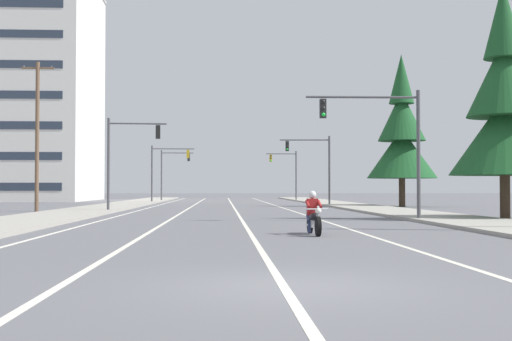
# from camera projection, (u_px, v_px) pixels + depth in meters

# --- Properties ---
(ground_plane) EXTENTS (400.00, 400.00, 0.00)m
(ground_plane) POSITION_uv_depth(u_px,v_px,m) (288.00, 286.00, 10.54)
(ground_plane) COLOR #5B5B60
(lane_stripe_center) EXTENTS (0.16, 100.00, 0.01)m
(lane_stripe_center) POSITION_uv_depth(u_px,v_px,m) (234.00, 207.00, 55.46)
(lane_stripe_center) COLOR beige
(lane_stripe_center) RESTS_ON ground
(lane_stripe_left) EXTENTS (0.16, 100.00, 0.01)m
(lane_stripe_left) POSITION_uv_depth(u_px,v_px,m) (191.00, 207.00, 55.28)
(lane_stripe_left) COLOR beige
(lane_stripe_left) RESTS_ON ground
(lane_stripe_right) EXTENTS (0.16, 100.00, 0.01)m
(lane_stripe_right) POSITION_uv_depth(u_px,v_px,m) (280.00, 207.00, 55.65)
(lane_stripe_right) COLOR beige
(lane_stripe_right) RESTS_ON ground
(lane_stripe_far_left) EXTENTS (0.16, 100.00, 0.01)m
(lane_stripe_far_left) POSITION_uv_depth(u_px,v_px,m) (152.00, 207.00, 55.12)
(lane_stripe_far_left) COLOR beige
(lane_stripe_far_left) RESTS_ON ground
(sidewalk_kerb_right) EXTENTS (4.40, 110.00, 0.14)m
(sidewalk_kerb_right) POSITION_uv_depth(u_px,v_px,m) (367.00, 208.00, 50.98)
(sidewalk_kerb_right) COLOR #9E998E
(sidewalk_kerb_right) RESTS_ON ground
(sidewalk_kerb_left) EXTENTS (4.40, 110.00, 0.14)m
(sidewalk_kerb_left) POSITION_uv_depth(u_px,v_px,m) (102.00, 208.00, 49.96)
(sidewalk_kerb_left) COLOR #9E998E
(sidewalk_kerb_left) RESTS_ON ground
(motorcycle_with_rider) EXTENTS (0.70, 2.19, 1.46)m
(motorcycle_with_rider) POSITION_uv_depth(u_px,v_px,m) (314.00, 217.00, 22.30)
(motorcycle_with_rider) COLOR black
(motorcycle_with_rider) RESTS_ON ground
(traffic_signal_near_right) EXTENTS (5.43, 0.37, 6.20)m
(traffic_signal_near_right) POSITION_uv_depth(u_px,v_px,m) (386.00, 134.00, 31.59)
(traffic_signal_near_right) COLOR #47474C
(traffic_signal_near_right) RESTS_ON ground
(traffic_signal_near_left) EXTENTS (3.89, 0.50, 6.20)m
(traffic_signal_near_left) POSITION_uv_depth(u_px,v_px,m) (125.00, 151.00, 44.38)
(traffic_signal_near_left) COLOR #47474C
(traffic_signal_near_left) RESTS_ON ground
(traffic_signal_mid_right) EXTENTS (4.49, 0.42, 6.20)m
(traffic_signal_mid_right) POSITION_uv_depth(u_px,v_px,m) (315.00, 160.00, 59.47)
(traffic_signal_mid_right) COLOR #47474C
(traffic_signal_mid_right) RESTS_ON ground
(traffic_signal_mid_left) EXTENTS (4.66, 0.48, 6.20)m
(traffic_signal_mid_left) POSITION_uv_depth(u_px,v_px,m) (164.00, 165.00, 72.74)
(traffic_signal_mid_left) COLOR #47474C
(traffic_signal_mid_left) RESTS_ON ground
(traffic_signal_far_right) EXTENTS (3.84, 0.46, 6.20)m
(traffic_signal_far_right) POSITION_uv_depth(u_px,v_px,m) (288.00, 168.00, 83.43)
(traffic_signal_far_right) COLOR #47474C
(traffic_signal_far_right) RESTS_ON ground
(traffic_signal_far_left) EXTENTS (3.95, 0.37, 6.20)m
(traffic_signal_far_left) POSITION_uv_depth(u_px,v_px,m) (171.00, 168.00, 81.26)
(traffic_signal_far_left) COLOR #47474C
(traffic_signal_far_left) RESTS_ON ground
(utility_pole_left_near) EXTENTS (2.15, 0.26, 9.95)m
(utility_pole_left_near) POSITION_uv_depth(u_px,v_px,m) (37.00, 133.00, 44.41)
(utility_pole_left_near) COLOR brown
(utility_pole_left_near) RESTS_ON ground
(conifer_tree_right_verge_near) EXTENTS (5.36, 5.36, 11.79)m
(conifer_tree_right_verge_near) POSITION_uv_depth(u_px,v_px,m) (504.00, 110.00, 32.94)
(conifer_tree_right_verge_near) COLOR #423023
(conifer_tree_right_verge_near) RESTS_ON ground
(conifer_tree_right_verge_far) EXTENTS (5.86, 5.86, 12.89)m
(conifer_tree_right_verge_far) POSITION_uv_depth(u_px,v_px,m) (402.00, 137.00, 56.39)
(conifer_tree_right_verge_far) COLOR #423023
(conifer_tree_right_verge_far) RESTS_ON ground
(apartment_building_far_left_block) EXTENTS (18.50, 19.19, 28.09)m
(apartment_building_far_left_block) POSITION_uv_depth(u_px,v_px,m) (19.00, 90.00, 84.80)
(apartment_building_far_left_block) COLOR silver
(apartment_building_far_left_block) RESTS_ON ground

